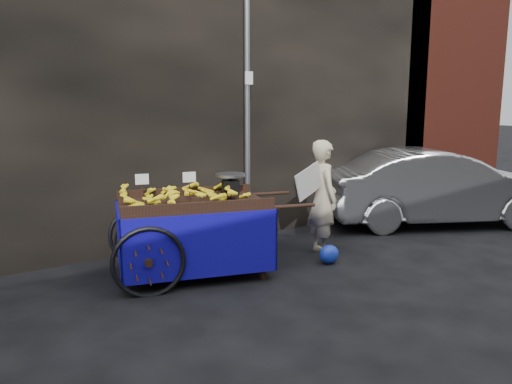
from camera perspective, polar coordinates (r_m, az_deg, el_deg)
ground at (r=6.32m, az=2.89°, el=-8.83°), size 80.00×80.00×0.00m
building_wall at (r=8.42m, az=-5.20°, el=13.16°), size 13.50×2.00×5.00m
street_pole at (r=7.23m, az=-1.01°, el=9.78°), size 0.12×0.10×4.00m
banana_cart at (r=6.01m, az=-7.76°, el=-2.02°), size 2.57×1.64×1.30m
vendor at (r=6.82m, az=7.62°, el=-0.64°), size 0.87×0.64×1.57m
plastic_bag at (r=6.57m, az=8.36°, el=-7.05°), size 0.27×0.22×0.25m
parked_car at (r=9.03m, az=19.99°, el=0.54°), size 4.09×2.88×1.28m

